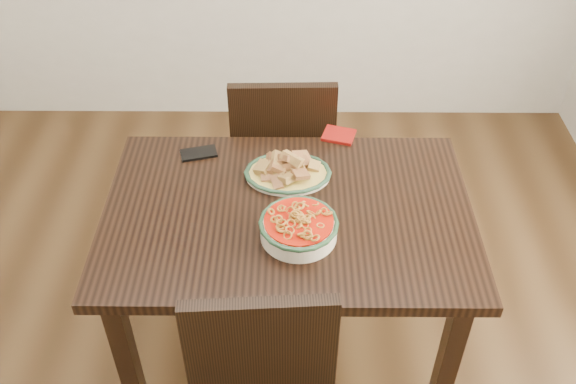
{
  "coord_description": "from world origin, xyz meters",
  "views": [
    {
      "loc": [
        0.14,
        -1.49,
        2.16
      ],
      "look_at": [
        0.13,
        0.07,
        0.81
      ],
      "focal_mm": 40.0,
      "sensor_mm": 36.0,
      "label": 1
    }
  ],
  "objects_px": {
    "dining_table": "(288,231)",
    "noodle_bowl": "(299,226)",
    "smartphone": "(199,153)",
    "fish_plate": "(288,166)",
    "chair_far": "(283,151)"
  },
  "relations": [
    {
      "from": "dining_table",
      "to": "fish_plate",
      "type": "bearing_deg",
      "value": 90.57
    },
    {
      "from": "chair_far",
      "to": "smartphone",
      "type": "bearing_deg",
      "value": 48.39
    },
    {
      "from": "dining_table",
      "to": "smartphone",
      "type": "distance_m",
      "value": 0.45
    },
    {
      "from": "dining_table",
      "to": "noodle_bowl",
      "type": "height_order",
      "value": "noodle_bowl"
    },
    {
      "from": "chair_far",
      "to": "noodle_bowl",
      "type": "height_order",
      "value": "chair_far"
    },
    {
      "from": "fish_plate",
      "to": "dining_table",
      "type": "bearing_deg",
      "value": -89.43
    },
    {
      "from": "fish_plate",
      "to": "noodle_bowl",
      "type": "height_order",
      "value": "fish_plate"
    },
    {
      "from": "fish_plate",
      "to": "smartphone",
      "type": "height_order",
      "value": "fish_plate"
    },
    {
      "from": "smartphone",
      "to": "noodle_bowl",
      "type": "bearing_deg",
      "value": -64.21
    },
    {
      "from": "noodle_bowl",
      "to": "smartphone",
      "type": "height_order",
      "value": "noodle_bowl"
    },
    {
      "from": "fish_plate",
      "to": "smartphone",
      "type": "distance_m",
      "value": 0.35
    },
    {
      "from": "dining_table",
      "to": "fish_plate",
      "type": "xyz_separation_m",
      "value": [
        -0.0,
        0.17,
        0.14
      ]
    },
    {
      "from": "dining_table",
      "to": "noodle_bowl",
      "type": "bearing_deg",
      "value": -74.16
    },
    {
      "from": "dining_table",
      "to": "noodle_bowl",
      "type": "xyz_separation_m",
      "value": [
        0.03,
        -0.12,
        0.14
      ]
    },
    {
      "from": "dining_table",
      "to": "smartphone",
      "type": "relative_size",
      "value": 9.43
    }
  ]
}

